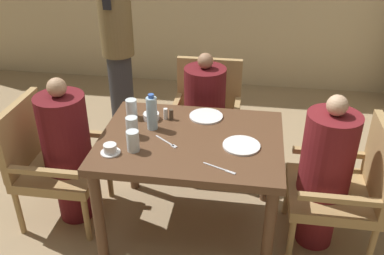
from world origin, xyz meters
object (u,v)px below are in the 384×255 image
plate_main_left (241,146)px  diner_in_far_chair (205,114)px  diner_in_left_chair (67,150)px  glass_tall_far (132,127)px  chair_left_side (49,159)px  chair_right_side (346,185)px  standing_host (117,42)px  glass_tall_near (133,141)px  water_bottle (152,113)px  plate_main_right (206,116)px  diner_in_right_chair (325,172)px  chair_far_side (207,112)px  glass_tall_mid (132,108)px  teacup_with_saucer (110,149)px  bowl_small (151,116)px

plate_main_left → diner_in_far_chair: bearing=112.7°
diner_in_left_chair → glass_tall_far: 0.53m
chair_left_side → plate_main_left: 1.32m
diner_in_left_chair → chair_right_side: bearing=-0.0°
plate_main_left → standing_host: bearing=132.4°
diner_in_far_chair → glass_tall_near: 0.99m
glass_tall_far → water_bottle: bearing=47.4°
plate_main_right → glass_tall_near: size_ratio=1.77×
chair_right_side → standing_host: standing_host is taller
diner_in_right_chair → plate_main_left: size_ratio=4.71×
chair_left_side → chair_far_side: (0.98, 0.85, 0.00)m
chair_far_side → diner_in_far_chair: 0.15m
diner_in_far_chair → glass_tall_near: size_ratio=7.95×
diner_in_left_chair → glass_tall_mid: bearing=28.2°
plate_main_left → glass_tall_far: (-0.68, 0.02, 0.06)m
plate_main_left → glass_tall_mid: (-0.75, 0.27, 0.06)m
diner_in_far_chair → chair_right_side: size_ratio=1.18×
standing_host → plate_main_left: standing_host is taller
teacup_with_saucer → glass_tall_mid: glass_tall_mid is taller
bowl_small → glass_tall_far: bearing=-105.7°
diner_in_far_chair → plate_main_left: diner_in_far_chair is taller
teacup_with_saucer → glass_tall_far: (0.07, 0.21, 0.04)m
chair_left_side → chair_right_side: same height
chair_left_side → plate_main_right: bearing=15.5°
water_bottle → chair_left_side: bearing=-173.4°
glass_tall_mid → glass_tall_far: bearing=-73.7°
chair_far_side → chair_right_side: (0.98, -0.85, 0.00)m
chair_right_side → standing_host: bearing=146.3°
chair_left_side → glass_tall_far: bearing=-2.6°
diner_in_left_chair → teacup_with_saucer: diner_in_left_chair is taller
chair_left_side → diner_in_far_chair: (0.98, 0.71, 0.06)m
chair_right_side → standing_host: size_ratio=0.52×
plate_main_left → bowl_small: 0.67m
bowl_small → teacup_with_saucer: bearing=-107.5°
chair_far_side → glass_tall_near: (-0.32, -1.04, 0.32)m
chair_far_side → standing_host: (-0.84, 0.36, 0.44)m
chair_left_side → glass_tall_mid: size_ratio=6.77×
chair_left_side → glass_tall_far: size_ratio=6.77×
diner_in_far_chair → glass_tall_far: bearing=-116.6°
bowl_small → water_bottle: 0.15m
diner_in_far_chair → glass_tall_near: (-0.32, -0.90, 0.26)m
chair_right_side → glass_tall_far: (-1.35, -0.03, 0.32)m
chair_right_side → chair_far_side: bearing=139.1°
diner_in_far_chair → standing_host: bearing=148.8°
chair_right_side → standing_host: (-1.82, 1.21, 0.44)m
standing_host → plate_main_right: standing_host is taller
diner_in_left_chair → chair_far_side: bearing=45.4°
diner_in_left_chair → glass_tall_far: diner_in_left_chair is taller
diner_in_left_chair → standing_host: standing_host is taller
chair_left_side → diner_in_left_chair: bearing=0.0°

